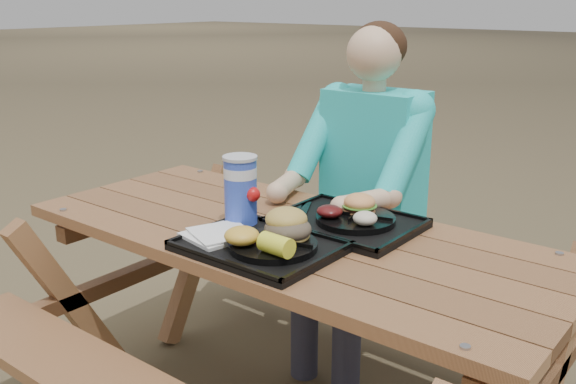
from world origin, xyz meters
The scene contains 17 objects.
picnic_table centered at (0.00, 0.00, 0.38)m, with size 1.80×1.49×0.75m, color #999999, non-canonical shape.
tray_near centered at (0.04, -0.18, 0.76)m, with size 0.45×0.35×0.02m, color black.
tray_far centered at (0.13, 0.14, 0.76)m, with size 0.45×0.35×0.02m, color black.
plate_near centered at (0.09, -0.19, 0.78)m, with size 0.26×0.26×0.02m, color black.
plate_far centered at (0.16, 0.15, 0.78)m, with size 0.26×0.26×0.02m, color black.
napkin_stack centered at (-0.10, -0.22, 0.78)m, with size 0.17×0.17×0.02m, color white.
soda_cup centered at (-0.13, -0.08, 0.88)m, with size 0.11×0.11×0.21m, color #1837BA.
condiment_bbq centered at (0.04, -0.05, 0.79)m, with size 0.05×0.05×0.03m, color black.
condiment_mustard centered at (0.11, -0.06, 0.78)m, with size 0.04×0.04×0.03m, color yellow.
sandwich centered at (0.11, -0.13, 0.86)m, with size 0.13×0.13×0.14m, color gold, non-canonical shape.
mac_cheese centered at (0.03, -0.26, 0.82)m, with size 0.10×0.10×0.05m, color yellow.
corn_cob centered at (0.16, -0.26, 0.82)m, with size 0.10×0.10×0.06m, color #FBFB35, non-canonical shape.
cutlery_far centered at (-0.05, 0.15, 0.77)m, with size 0.03×0.16×0.01m, color black.
burger centered at (0.14, 0.20, 0.84)m, with size 0.11×0.11×0.10m, color #F69E56, non-canonical shape.
baked_beans centered at (0.09, 0.10, 0.81)m, with size 0.09×0.09×0.04m, color #511011.
potato_salad centered at (0.22, 0.11, 0.81)m, with size 0.08×0.08×0.04m, color beige.
diner centered at (-0.06, 0.61, 0.64)m, with size 0.48×0.84×1.28m, color #1ABBA8, non-canonical shape.
Camera 1 is at (1.21, -1.53, 1.47)m, focal length 40.00 mm.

